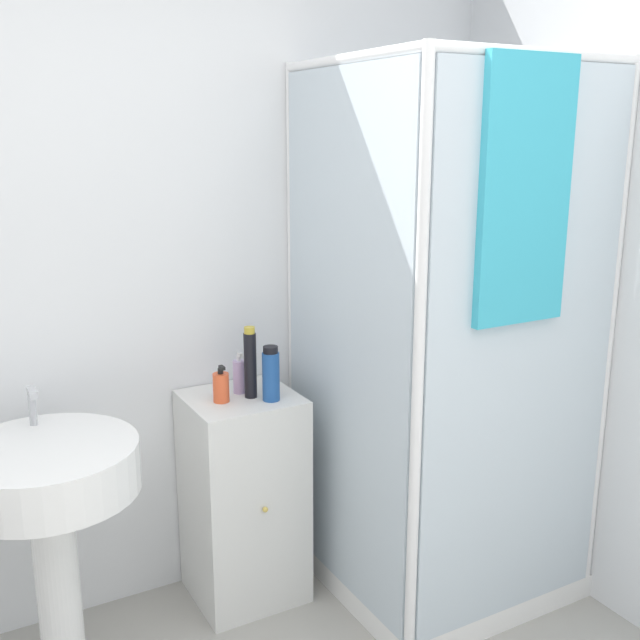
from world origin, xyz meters
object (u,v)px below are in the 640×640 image
at_px(shampoo_bottle_tall_black, 250,363).
at_px(shampoo_bottle_blue, 271,374).
at_px(sink, 49,496).
at_px(soap_dispenser, 221,387).
at_px(lotion_bottle_white, 239,376).

bearing_deg(shampoo_bottle_tall_black, shampoo_bottle_blue, -51.59).
relative_size(sink, shampoo_bottle_blue, 4.79).
distance_m(soap_dispenser, shampoo_bottle_tall_black, 0.13).
relative_size(shampoo_bottle_blue, lotion_bottle_white, 1.30).
relative_size(soap_dispenser, shampoo_bottle_blue, 0.68).
distance_m(sink, soap_dispenser, 0.68).
relative_size(sink, shampoo_bottle_tall_black, 3.65).
height_order(sink, lotion_bottle_white, lotion_bottle_white).
bearing_deg(shampoo_bottle_blue, soap_dispenser, 156.08).
xyz_separation_m(shampoo_bottle_blue, lotion_bottle_white, (-0.07, 0.13, -0.03)).
distance_m(shampoo_bottle_blue, lotion_bottle_white, 0.15).
relative_size(soap_dispenser, shampoo_bottle_tall_black, 0.52).
bearing_deg(shampoo_bottle_blue, lotion_bottle_white, 118.16).
distance_m(shampoo_bottle_tall_black, shampoo_bottle_blue, 0.09).
height_order(sink, shampoo_bottle_blue, shampoo_bottle_blue).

